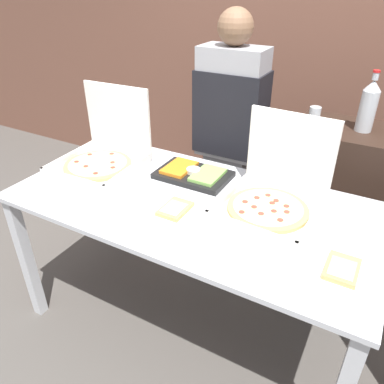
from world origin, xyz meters
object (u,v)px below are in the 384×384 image
(pizza_box_far_right, at_px, (273,195))
(paper_plate_front_left, at_px, (175,210))
(paper_plate_front_center, at_px, (342,270))
(veggie_tray, at_px, (193,174))
(soda_bottle, at_px, (368,105))
(soda_can_silver, at_px, (314,117))
(pizza_box_near_right, at_px, (103,154))
(person_server_vest, at_px, (230,134))

(pizza_box_far_right, xyz_separation_m, paper_plate_front_left, (-0.40, -0.25, -0.07))
(paper_plate_front_left, distance_m, paper_plate_front_center, 0.78)
(paper_plate_front_center, relative_size, veggie_tray, 0.64)
(soda_bottle, xyz_separation_m, soda_can_silver, (-0.27, -0.09, -0.09))
(pizza_box_near_right, bearing_deg, person_server_vest, 46.97)
(veggie_tray, distance_m, soda_bottle, 1.05)
(paper_plate_front_center, relative_size, soda_can_silver, 2.09)
(pizza_box_near_right, relative_size, paper_plate_front_center, 1.84)
(paper_plate_front_left, relative_size, soda_bottle, 0.74)
(person_server_vest, bearing_deg, pizza_box_far_right, 129.96)
(pizza_box_far_right, bearing_deg, person_server_vest, 133.53)
(soda_bottle, bearing_deg, paper_plate_front_center, -84.11)
(veggie_tray, relative_size, person_server_vest, 0.24)
(paper_plate_front_left, bearing_deg, paper_plate_front_center, -3.57)
(soda_can_silver, xyz_separation_m, person_server_vest, (-0.50, -0.07, -0.17))
(pizza_box_far_right, height_order, veggie_tray, pizza_box_far_right)
(pizza_box_far_right, relative_size, paper_plate_front_center, 1.85)
(pizza_box_far_right, xyz_separation_m, soda_bottle, (0.27, 0.74, 0.27))
(soda_bottle, bearing_deg, pizza_box_near_right, -149.01)
(paper_plate_front_left, height_order, soda_can_silver, soda_can_silver)
(soda_can_silver, bearing_deg, soda_bottle, 17.99)
(pizza_box_near_right, xyz_separation_m, paper_plate_front_center, (1.40, -0.27, -0.07))
(veggie_tray, relative_size, soda_can_silver, 3.25)
(paper_plate_front_center, height_order, soda_bottle, soda_bottle)
(veggie_tray, xyz_separation_m, soda_bottle, (0.76, 0.65, 0.33))
(pizza_box_far_right, height_order, paper_plate_front_center, pizza_box_far_right)
(pizza_box_near_right, bearing_deg, veggie_tray, 11.37)
(paper_plate_front_left, xyz_separation_m, veggie_tray, (-0.09, 0.35, 0.01))
(paper_plate_front_center, bearing_deg, soda_bottle, 95.89)
(veggie_tray, distance_m, person_server_vest, 0.49)
(pizza_box_near_right, relative_size, paper_plate_front_left, 1.90)
(person_server_vest, bearing_deg, veggie_tray, 90.07)
(paper_plate_front_left, xyz_separation_m, soda_bottle, (0.67, 0.99, 0.34))
(pizza_box_near_right, xyz_separation_m, veggie_tray, (0.53, 0.13, -0.06))
(person_server_vest, bearing_deg, soda_bottle, -168.35)
(pizza_box_far_right, distance_m, soda_bottle, 0.84)
(pizza_box_near_right, distance_m, paper_plate_front_left, 0.66)
(soda_can_silver, bearing_deg, pizza_box_far_right, -90.58)
(veggie_tray, bearing_deg, pizza_box_far_right, -11.11)
(veggie_tray, bearing_deg, paper_plate_front_left, -74.99)
(pizza_box_far_right, distance_m, veggie_tray, 0.50)
(veggie_tray, xyz_separation_m, person_server_vest, (-0.00, 0.49, 0.07))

